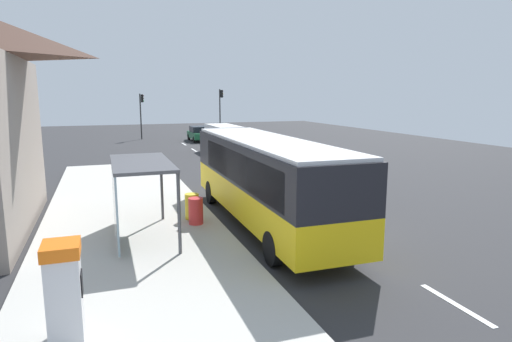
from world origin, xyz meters
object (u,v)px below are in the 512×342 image
Objects in this scene: traffic_light_near_side at (221,106)px; traffic_light_far_side at (141,109)px; recycling_bin_red at (196,211)px; recycling_bin_yellow at (192,206)px; sedan_near at (199,133)px; ticket_machine at (64,292)px; bus at (265,176)px; white_van at (224,137)px; bus_shelter at (132,180)px.

traffic_light_far_side is (-8.59, 0.80, -0.30)m from traffic_light_near_side.
traffic_light_near_side is at bearing 73.54° from recycling_bin_red.
traffic_light_far_side is (1.10, 32.92, 2.60)m from recycling_bin_yellow.
sedan_near is 37.86m from ticket_machine.
bus is 2.26× the size of traffic_light_far_side.
ticket_machine is (-10.24, -26.26, -0.17)m from white_van.
bus_shelter reaches higher than sedan_near.
bus is 2.76× the size of bus_shelter.
traffic_light_near_side is at bearing 44.09° from sedan_near.
traffic_light_near_side is at bearing 77.76° from bus.
white_van is at bearing 71.26° from recycling_bin_yellow.
bus_shelter is at bearing -157.85° from recycling_bin_red.
recycling_bin_yellow is (-6.40, -18.86, -0.69)m from white_van.
traffic_light_near_side is 35.79m from bus_shelter.
ticket_machine reaches higher than recycling_bin_yellow.
traffic_light_near_side reaches higher than recycling_bin_yellow.
bus reaches higher than recycling_bin_yellow.
recycling_bin_yellow is at bearing -91.92° from traffic_light_far_side.
white_van is at bearing -103.96° from traffic_light_near_side.
traffic_light_far_side is (-5.40, 3.89, 2.46)m from sedan_near.
white_van is 1.30× the size of bus_shelter.
recycling_bin_red is 0.70m from recycling_bin_yellow.
recycling_bin_red is (-2.49, 0.42, -1.19)m from bus.
white_van is 1.18× the size of sedan_near.
sedan_near is 5.23m from traffic_light_near_side.
traffic_light_far_side is at bearing 83.01° from ticket_machine.
sedan_near is 7.10m from traffic_light_far_side.
traffic_light_near_side is at bearing 73.20° from recycling_bin_yellow.
recycling_bin_yellow is (0.00, 0.70, 0.00)m from recycling_bin_red.
white_van is at bearing -69.34° from traffic_light_far_side.
sedan_near is 4.65× the size of recycling_bin_yellow.
bus is 2.79m from recycling_bin_red.
white_van is 20.60m from recycling_bin_red.
white_van reaches higher than recycling_bin_yellow.
bus_shelter is (-3.31, -34.52, -1.15)m from traffic_light_far_side.
recycling_bin_red is 0.19× the size of traffic_light_far_side.
bus_shelter is at bearing -105.88° from sedan_near.
bus is 2.11× the size of white_van.
sedan_near is at bearing 89.43° from white_van.
bus_shelter is (1.63, 5.79, 0.93)m from ticket_machine.
traffic_light_near_side reaches higher than bus_shelter.
traffic_light_near_side reaches higher than sedan_near.
bus is 20.37m from white_van.
bus is at bearing -9.58° from recycling_bin_red.
recycling_bin_red is at bearing 170.42° from bus.
traffic_light_far_side is (-5.30, 14.05, 1.91)m from white_van.
sedan_near is 29.74m from recycling_bin_yellow.
bus_shelter reaches higher than recycling_bin_red.
recycling_bin_yellow is at bearing -106.80° from traffic_light_near_side.
sedan_near reaches higher than recycling_bin_red.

